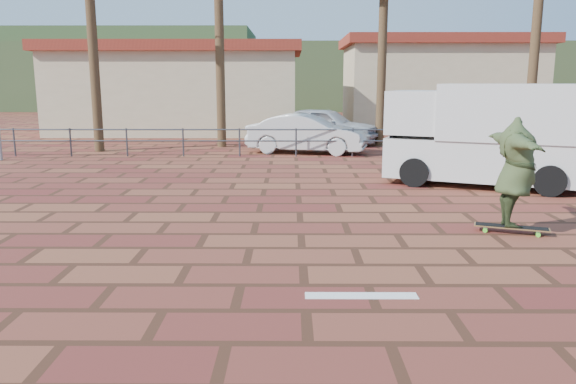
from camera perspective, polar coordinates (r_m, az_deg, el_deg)
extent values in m
plane|color=brown|center=(8.23, 1.53, -7.41)|extent=(120.00, 120.00, 0.00)
cube|color=white|center=(7.15, 7.45, -10.40)|extent=(1.40, 0.22, 0.01)
cylinder|color=#47494F|center=(22.20, -26.04, 4.56)|extent=(0.06, 0.06, 1.00)
cylinder|color=#47494F|center=(21.39, -21.22, 4.73)|extent=(0.06, 0.06, 1.00)
cylinder|color=#47494F|center=(20.75, -16.05, 4.87)|extent=(0.06, 0.06, 1.00)
cylinder|color=#47494F|center=(20.27, -10.60, 4.98)|extent=(0.06, 0.06, 1.00)
cylinder|color=#47494F|center=(19.99, -4.94, 5.05)|extent=(0.06, 0.06, 1.00)
cylinder|color=#47494F|center=(19.91, 0.82, 5.06)|extent=(0.06, 0.06, 1.00)
cylinder|color=#47494F|center=(20.03, 6.57, 5.02)|extent=(0.06, 0.06, 1.00)
cylinder|color=#47494F|center=(20.34, 12.20, 4.94)|extent=(0.06, 0.06, 1.00)
cylinder|color=#47494F|center=(20.85, 17.61, 4.81)|extent=(0.06, 0.06, 1.00)
cylinder|color=#47494F|center=(21.52, 22.72, 4.66)|extent=(0.06, 0.06, 1.00)
cylinder|color=#47494F|center=(19.87, 0.83, 6.35)|extent=(24.00, 0.05, 0.05)
cylinder|color=#47494F|center=(19.91, 0.82, 5.20)|extent=(24.00, 0.05, 0.05)
cylinder|color=brown|center=(22.54, -19.14, 12.81)|extent=(0.36, 0.36, 7.00)
cylinder|color=brown|center=(23.02, -6.96, 14.78)|extent=(0.36, 0.36, 8.20)
cylinder|color=brown|center=(23.59, 9.51, 12.55)|extent=(0.36, 0.36, 6.50)
cylinder|color=brown|center=(23.68, 23.79, 13.35)|extent=(0.36, 0.36, 7.80)
cube|color=beige|center=(30.37, -10.90, 9.81)|extent=(12.00, 7.00, 4.00)
cube|color=maroon|center=(30.41, -11.06, 14.05)|extent=(12.60, 7.60, 0.50)
cube|color=beige|center=(32.83, 14.97, 10.16)|extent=(10.00, 6.00, 4.50)
cube|color=maroon|center=(32.90, 15.20, 14.51)|extent=(10.60, 6.60, 0.50)
cube|color=#384C28|center=(57.80, 0.50, 11.55)|extent=(70.00, 18.00, 6.00)
cube|color=#384C28|center=(67.44, -18.98, 11.76)|extent=(35.00, 14.00, 8.00)
cube|color=olive|center=(10.62, 21.75, -3.33)|extent=(1.26, 0.68, 0.02)
cube|color=black|center=(10.62, 21.75, -3.26)|extent=(1.21, 0.64, 0.00)
cube|color=silver|center=(10.62, 19.42, -3.35)|extent=(0.13, 0.21, 0.03)
cube|color=silver|center=(10.65, 24.05, -3.65)|extent=(0.13, 0.21, 0.03)
cylinder|color=#62E731|center=(10.51, 19.39, -3.69)|extent=(0.09, 0.06, 0.08)
cylinder|color=#62E731|center=(10.75, 19.42, -3.37)|extent=(0.09, 0.06, 0.08)
cylinder|color=#62E731|center=(10.54, 24.07, -4.00)|extent=(0.09, 0.06, 0.08)
cylinder|color=#62E731|center=(10.78, 24.00, -3.67)|extent=(0.09, 0.06, 0.08)
imported|color=#384626|center=(10.43, 22.13, 1.85)|extent=(0.75, 2.38, 1.91)
cube|color=silver|center=(15.23, 19.57, 3.23)|extent=(5.34, 3.78, 1.01)
cube|color=silver|center=(15.10, 22.31, 7.53)|extent=(4.19, 3.37, 1.37)
cube|color=silver|center=(15.33, 13.30, 7.93)|extent=(2.13, 2.43, 1.10)
cube|color=black|center=(15.47, 11.05, 6.52)|extent=(0.66, 1.46, 0.60)
cylinder|color=black|center=(14.53, 12.73, 1.97)|extent=(0.77, 0.52, 0.73)
cylinder|color=black|center=(16.40, 13.98, 2.94)|extent=(0.77, 0.52, 0.73)
cylinder|color=black|center=(14.31, 25.07, 1.05)|extent=(0.77, 0.52, 0.73)
cylinder|color=black|center=(16.21, 24.90, 2.13)|extent=(0.77, 0.52, 0.73)
imported|color=silver|center=(23.91, 3.72, 6.74)|extent=(4.93, 3.29, 1.56)
imported|color=silver|center=(20.89, 1.91, 5.94)|extent=(4.59, 2.48, 1.43)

